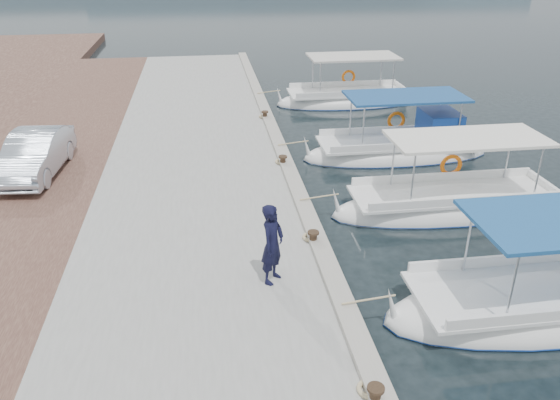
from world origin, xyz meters
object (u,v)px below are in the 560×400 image
object	(u,v)px
fishing_caique_c	(452,207)
fishing_caique_e	(347,101)
fishing_caique_d	(399,151)
fisherman	(272,244)
parked_car	(35,154)
fishing_caique_b	(553,306)

from	to	relation	value
fishing_caique_c	fishing_caique_e	xyz separation A→B (m)	(-0.17, 11.36, -0.00)
fishing_caique_c	fishing_caique_d	world-z (taller)	same
fishing_caique_d	fisherman	world-z (taller)	fisherman
fishing_caique_c	fishing_caique_e	bearing A→B (deg)	90.84
fishing_caique_c	parked_car	distance (m)	12.56
fishing_caique_c	parked_car	size ratio (longest dim) A/B	1.80
fishing_caique_c	fishing_caique_d	xyz separation A→B (m)	(-0.06, 4.39, 0.07)
fishing_caique_c	fisherman	xyz separation A→B (m)	(-5.64, -3.51, 1.26)
fishing_caique_d	parked_car	xyz separation A→B (m)	(-12.02, -1.13, 0.96)
fishing_caique_b	fishing_caique_c	bearing A→B (deg)	91.88
fishing_caique_e	parked_car	xyz separation A→B (m)	(-11.92, -8.09, 1.03)
fishing_caique_c	fishing_caique_e	distance (m)	11.36
parked_car	fishing_caique_c	bearing A→B (deg)	-10.65
parked_car	fishing_caique_e	bearing A→B (deg)	38.64
fishing_caique_b	fishing_caique_e	size ratio (longest dim) A/B	1.10
fishing_caique_c	fisherman	size ratio (longest dim) A/B	3.99
fishing_caique_d	fishing_caique_e	world-z (taller)	same
fishing_caique_d	parked_car	size ratio (longest dim) A/B	1.71
fishing_caique_b	fishing_caique_c	size ratio (longest dim) A/B	1.04
fishing_caique_b	fisherman	bearing A→B (deg)	168.03
fishing_caique_e	fisherman	xyz separation A→B (m)	(-5.48, -14.87, 1.27)
fishing_caique_e	parked_car	size ratio (longest dim) A/B	1.71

